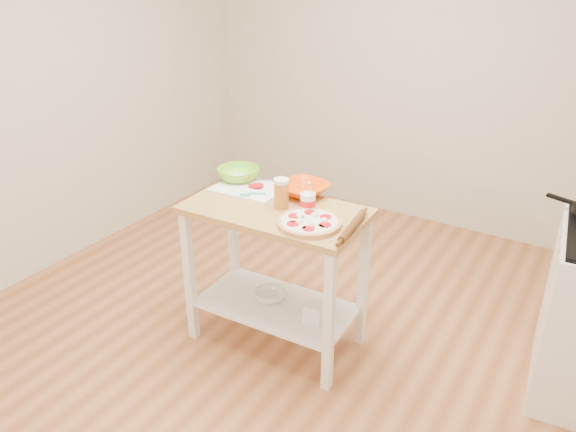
% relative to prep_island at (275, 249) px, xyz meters
% --- Properties ---
extents(room_shell, '(4.04, 4.54, 2.74)m').
position_rel_prep_island_xyz_m(room_shell, '(0.04, -0.10, 0.71)').
color(room_shell, '#A8673E').
rests_on(room_shell, ground).
extents(prep_island, '(1.03, 0.59, 0.90)m').
position_rel_prep_island_xyz_m(prep_island, '(0.00, 0.00, 0.00)').
color(prep_island, '#B08948').
rests_on(prep_island, ground).
extents(pizza, '(0.34, 0.34, 0.05)m').
position_rel_prep_island_xyz_m(pizza, '(0.27, -0.09, 0.28)').
color(pizza, '#E19F60').
rests_on(pizza, prep_island).
extents(cutting_board, '(0.42, 0.32, 0.04)m').
position_rel_prep_island_xyz_m(cutting_board, '(-0.28, 0.15, 0.27)').
color(cutting_board, white).
rests_on(cutting_board, prep_island).
extents(spatula, '(0.13, 0.11, 0.01)m').
position_rel_prep_island_xyz_m(spatula, '(-0.20, 0.06, 0.28)').
color(spatula, teal).
rests_on(spatula, cutting_board).
extents(knife, '(0.23, 0.17, 0.01)m').
position_rel_prep_island_xyz_m(knife, '(-0.37, 0.21, 0.28)').
color(knife, silver).
rests_on(knife, cutting_board).
extents(orange_bowl, '(0.33, 0.33, 0.07)m').
position_rel_prep_island_xyz_m(orange_bowl, '(0.04, 0.24, 0.29)').
color(orange_bowl, '#E04C07').
rests_on(orange_bowl, prep_island).
extents(green_bowl, '(0.29, 0.29, 0.08)m').
position_rel_prep_island_xyz_m(green_bowl, '(-0.41, 0.22, 0.30)').
color(green_bowl, '#71C424').
rests_on(green_bowl, prep_island).
extents(beer_pint, '(0.08, 0.08, 0.17)m').
position_rel_prep_island_xyz_m(beer_pint, '(0.03, 0.02, 0.35)').
color(beer_pint, '#B86C27').
rests_on(beer_pint, prep_island).
extents(yogurt_tub, '(0.09, 0.09, 0.18)m').
position_rel_prep_island_xyz_m(yogurt_tub, '(0.17, 0.06, 0.31)').
color(yogurt_tub, white).
rests_on(yogurt_tub, prep_island).
extents(rolling_pin, '(0.08, 0.35, 0.04)m').
position_rel_prep_island_xyz_m(rolling_pin, '(0.48, -0.02, 0.28)').
color(rolling_pin, '#5E3315').
rests_on(rolling_pin, prep_island).
extents(shelf_glass_bowl, '(0.21, 0.21, 0.06)m').
position_rel_prep_island_xyz_m(shelf_glass_bowl, '(-0.06, 0.02, -0.35)').
color(shelf_glass_bowl, silver).
rests_on(shelf_glass_bowl, prep_island).
extents(shelf_bin, '(0.11, 0.11, 0.11)m').
position_rel_prep_island_xyz_m(shelf_bin, '(0.28, -0.01, -0.33)').
color(shelf_bin, white).
rests_on(shelf_bin, prep_island).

